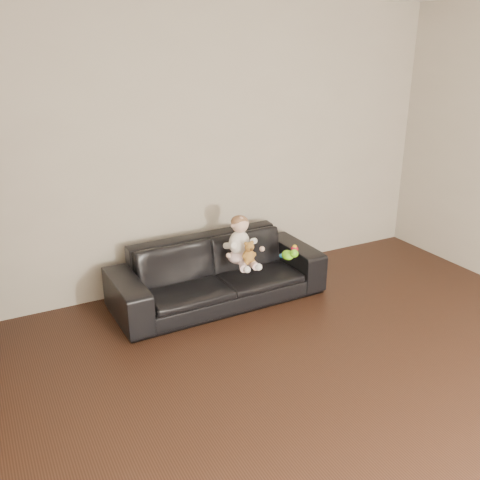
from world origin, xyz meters
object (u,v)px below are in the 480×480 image
toy_blue_disc (284,256)px  sofa (218,272)px  teddy_bear (249,253)px  toy_rattle (295,249)px  baby (241,243)px  toy_green (288,255)px

toy_blue_disc → sofa: bearing=166.7°
sofa → teddy_bear: (0.19, -0.24, 0.24)m
sofa → toy_rattle: sofa is taller
toy_rattle → toy_blue_disc: size_ratio=0.77×
baby → toy_green: 0.46m
teddy_bear → sofa: bearing=144.2°
toy_green → toy_rattle: size_ratio=1.84×
teddy_bear → toy_rattle: size_ratio=2.89×
sofa → toy_blue_disc: size_ratio=21.36×
toy_green → toy_blue_disc: (0.01, 0.08, -0.04)m
teddy_bear → toy_rattle: teddy_bear is taller
toy_green → toy_rattle: 0.18m
toy_rattle → toy_blue_disc: bearing=-167.6°
sofa → toy_rattle: 0.76m
toy_green → toy_blue_disc: bearing=81.3°
sofa → teddy_bear: 0.39m
sofa → toy_rattle: bearing=-9.9°
baby → teddy_bear: size_ratio=2.22×
toy_green → toy_rattle: (0.15, 0.11, -0.01)m
teddy_bear → baby: bearing=109.9°
baby → sofa: bearing=164.2°
baby → toy_green: size_ratio=3.49×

